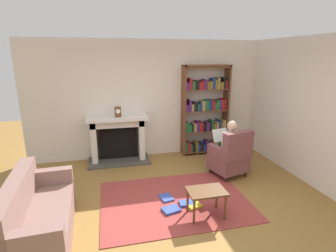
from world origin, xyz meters
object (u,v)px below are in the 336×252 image
at_px(mantel_clock, 118,112).
at_px(sofa_floral, 37,217).
at_px(bookshelf, 205,112).
at_px(fireplace, 118,137).
at_px(armchair_reading, 231,156).
at_px(seated_reader, 228,145).
at_px(side_table, 206,194).

xyz_separation_m(mantel_clock, sofa_floral, (-1.18, -2.39, -0.84)).
bearing_deg(bookshelf, sofa_floral, -142.17).
bearing_deg(bookshelf, fireplace, -179.03).
xyz_separation_m(fireplace, armchair_reading, (2.12, -1.35, -0.14)).
distance_m(bookshelf, armchair_reading, 1.51).
distance_m(mantel_clock, seated_reader, 2.42).
relative_size(bookshelf, seated_reader, 1.88).
relative_size(fireplace, armchair_reading, 1.40).
height_order(fireplace, sofa_floral, fireplace).
bearing_deg(mantel_clock, fireplace, 103.90).
xyz_separation_m(fireplace, seated_reader, (2.09, -1.24, 0.06)).
relative_size(armchair_reading, seated_reader, 0.85).
bearing_deg(side_table, sofa_floral, 179.12).
xyz_separation_m(fireplace, bookshelf, (2.09, 0.04, 0.46)).
height_order(fireplace, seated_reader, seated_reader).
bearing_deg(armchair_reading, fireplace, -47.97).
relative_size(seated_reader, sofa_floral, 0.66).
bearing_deg(mantel_clock, side_table, -65.00).
bearing_deg(side_table, bookshelf, 69.91).
bearing_deg(bookshelf, side_table, -110.09).
distance_m(armchair_reading, side_table, 1.52).
relative_size(fireplace, sofa_floral, 0.78).
bearing_deg(sofa_floral, fireplace, -28.33).
bearing_deg(fireplace, sofa_floral, -114.97).
height_order(fireplace, side_table, fireplace).
relative_size(mantel_clock, seated_reader, 0.19).
height_order(sofa_floral, side_table, sofa_floral).
relative_size(armchair_reading, sofa_floral, 0.56).
height_order(fireplace, mantel_clock, mantel_clock).
bearing_deg(armchair_reading, seated_reader, -90.00).
relative_size(armchair_reading, side_table, 1.73).
bearing_deg(side_table, fireplace, 114.60).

